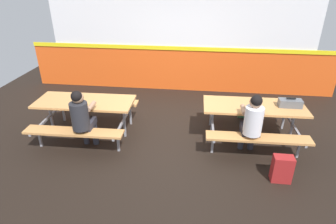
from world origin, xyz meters
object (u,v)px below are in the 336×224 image
Objects in this scene: tote_bag_bright at (246,109)px; toolbox_grey at (290,103)px; backpack_dark at (282,169)px; picnic_table_right at (253,113)px; student_further at (252,121)px; picnic_table_left at (86,109)px; student_nearer at (82,116)px.

toolbox_grey is at bearing -58.54° from tote_bag_bright.
picnic_table_right is at bearing 105.32° from backpack_dark.
toolbox_grey is 1.28m from tote_bag_bright.
student_further reaches higher than picnic_table_right.
toolbox_grey is at bearing 3.03° from picnic_table_left.
student_further is at bearing -101.26° from picnic_table_right.
backpack_dark is at bearing -7.07° from student_nearer.
picnic_table_right is at bearing 13.92° from student_nearer.
toolbox_grey reaches higher than picnic_table_left.
backpack_dark is (0.31, -1.15, -0.36)m from picnic_table_right.
toolbox_grey is at bearing 75.26° from backpack_dark.
student_further is 2.74× the size of backpack_dark.
student_nearer is 2.88m from student_further.
backpack_dark is 2.14m from tote_bag_bright.
student_nearer and student_further have the same top height.
picnic_table_left is 3.42m from tote_bag_bright.
student_further is 3.02× the size of toolbox_grey.
tote_bag_bright is at bearing 88.00° from picnic_table_right.
tote_bag_bright is at bearing 19.97° from picnic_table_left.
tote_bag_bright is (3.19, 1.16, -0.38)m from picnic_table_left.
student_further is (-0.11, -0.56, 0.13)m from picnic_table_right.
picnic_table_left is at bearing -176.61° from picnic_table_right.
student_nearer reaches higher than tote_bag_bright.
toolbox_grey is 1.34m from backpack_dark.
student_nearer is (0.17, -0.55, 0.13)m from picnic_table_left.
tote_bag_bright is (-0.59, 0.96, -0.62)m from toolbox_grey.
student_nearer is at bearing 172.93° from backpack_dark.
picnic_table_right is at bearing 3.39° from picnic_table_left.
picnic_table_right is at bearing -178.79° from toolbox_grey.
student_further is (3.05, -0.37, 0.13)m from picnic_table_left.
picnic_table_right is 3.08m from student_nearer.
toolbox_grey is at bearing 38.01° from student_further.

